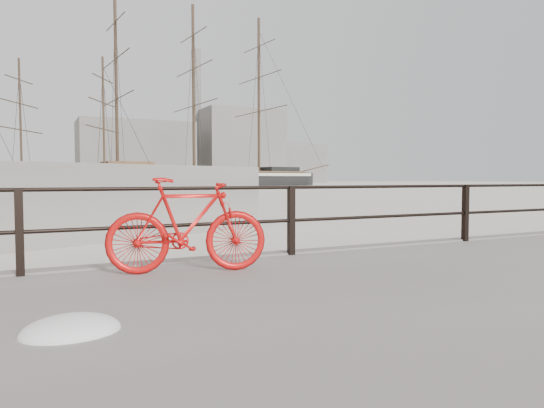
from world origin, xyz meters
name	(u,v)px	position (x,y,z in m)	size (l,w,h in m)	color
ground	(458,259)	(0.00, 0.00, 0.00)	(400.00, 400.00, 0.00)	white
guardrail	(465,213)	(0.00, -0.15, 0.85)	(28.00, 0.10, 1.00)	black
bicycle	(188,225)	(-5.23, -0.79, 0.91)	(1.86, 0.28, 1.12)	red
barque_black	(194,186)	(21.42, 86.27, 0.00)	(65.38, 21.40, 36.62)	black
schooner_mid	(63,188)	(-3.02, 72.67, 0.00)	(28.12, 11.90, 20.30)	silver
industrial_west	(135,153)	(20.00, 140.00, 9.00)	(32.00, 18.00, 18.00)	gray
industrial_mid	(239,147)	(55.00, 145.00, 12.00)	(26.00, 20.00, 24.00)	gray
industrial_east	(292,164)	(78.00, 150.00, 7.00)	(20.00, 16.00, 14.00)	gray
smokestack	(197,117)	(42.00, 150.00, 22.00)	(2.80, 2.80, 44.00)	gray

